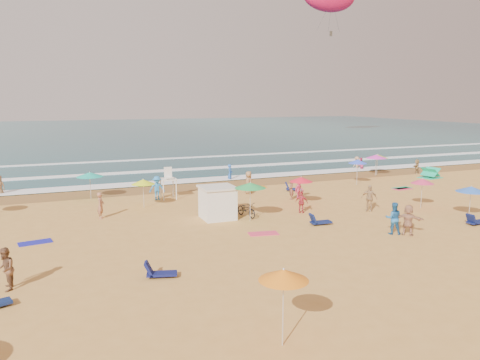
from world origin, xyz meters
name	(u,v)px	position (x,y,z in m)	size (l,w,h in m)	color
ground	(305,214)	(0.00, 0.00, 0.00)	(220.00, 220.00, 0.00)	gold
ocean	(123,133)	(0.00, 84.00, 0.00)	(220.00, 140.00, 0.18)	#0C4756
wet_sand	(237,183)	(0.00, 12.50, 0.01)	(220.00, 220.00, 0.00)	olive
surf_foam	(207,169)	(0.00, 21.32, 0.10)	(200.00, 18.70, 0.05)	white
cabana	(218,203)	(-5.93, 1.00, 1.00)	(2.00, 2.00, 2.00)	silver
cabana_roof	(217,187)	(-5.93, 1.00, 2.06)	(2.20, 2.20, 0.12)	silver
bicycle	(246,209)	(-4.03, 0.70, 0.50)	(0.66, 1.90, 1.00)	black
lifeguard_stand	(168,185)	(-7.45, 8.18, 1.05)	(1.20, 1.20, 2.10)	white
beach_umbrellas	(313,182)	(0.85, 0.45, 2.04)	(52.21, 28.19, 0.81)	green
loungers	(416,211)	(7.01, -2.80, 0.17)	(52.61, 16.70, 0.34)	#0F1E4E
towels	(320,221)	(-0.18, -2.17, 0.01)	(44.87, 26.56, 0.03)	#E41C4E
beachgoers	(264,192)	(-1.22, 4.01, 0.81)	(49.32, 23.69, 2.12)	tan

